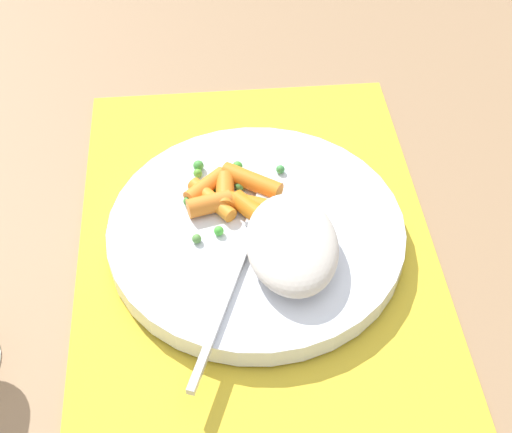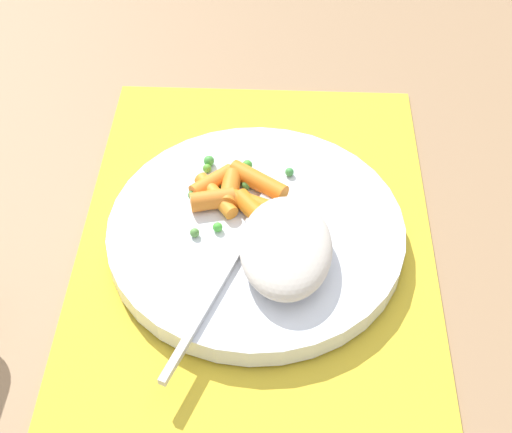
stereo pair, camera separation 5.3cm
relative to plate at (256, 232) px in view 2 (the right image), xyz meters
name	(u,v)px [view 2 (the right image)]	position (x,y,z in m)	size (l,w,h in m)	color
ground_plane	(256,244)	(0.00, 0.00, -0.02)	(2.40, 2.40, 0.00)	#997551
placemat	(256,242)	(0.00, 0.00, -0.01)	(0.42, 0.30, 0.01)	gold
plate	(256,232)	(0.00, 0.00, 0.00)	(0.25, 0.25, 0.02)	white
rice_mound	(286,247)	(-0.04, -0.03, 0.03)	(0.11, 0.07, 0.03)	beige
carrot_portion	(239,195)	(0.03, 0.02, 0.02)	(0.08, 0.09, 0.02)	orange
pea_scatter	(234,189)	(0.04, 0.02, 0.01)	(0.09, 0.09, 0.01)	green
fork	(236,257)	(-0.04, 0.01, 0.01)	(0.19, 0.08, 0.01)	#BDBDBD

